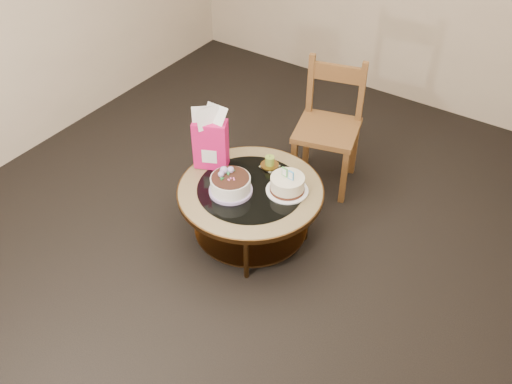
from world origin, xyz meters
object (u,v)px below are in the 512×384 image
Objects in this scene: decorated_cake at (230,185)px; gift_bag at (210,138)px; coffee_table at (251,197)px; cream_cake at (287,185)px; dining_chair at (329,126)px.

gift_bag is at bearing 149.30° from decorated_cake.
cream_cake reaches higher than coffee_table.
cream_cake is at bearing 26.50° from coffee_table.
coffee_table is 0.29m from cream_cake.
coffee_table is at bearing 49.72° from decorated_cake.
gift_bag reaches higher than coffee_table.
gift_bag is (-0.38, 0.07, 0.31)m from coffee_table.
cream_cake is at bearing -20.34° from gift_bag.
cream_cake is (0.23, 0.11, 0.14)m from coffee_table.
cream_cake is 0.62× the size of gift_bag.
gift_bag is at bearing -167.07° from cream_cake.
dining_chair is at bearing 78.46° from decorated_cake.
coffee_table is 0.50m from gift_bag.
cream_cake is 0.64m from gift_bag.
cream_cake is at bearing 34.74° from decorated_cake.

